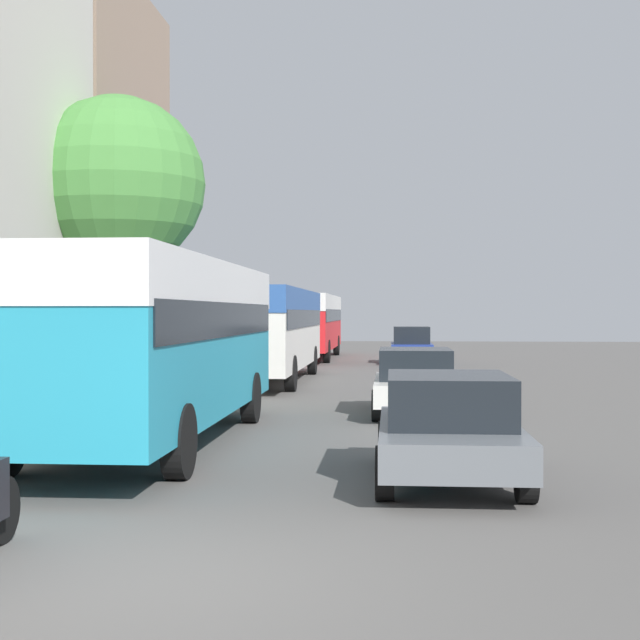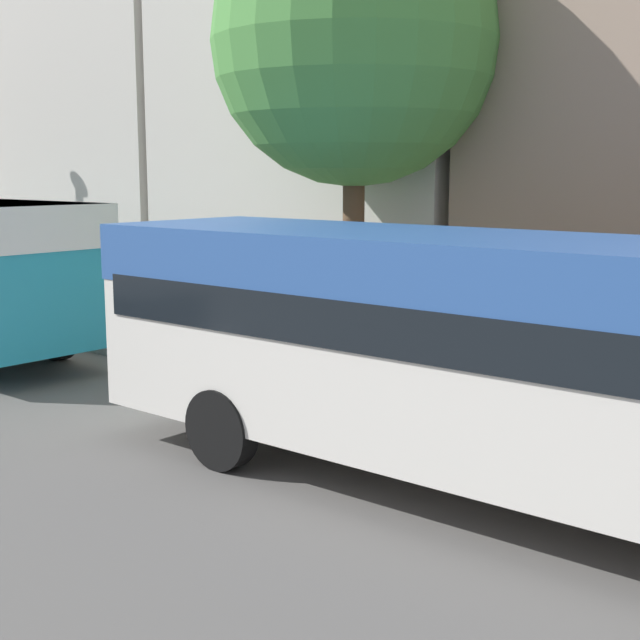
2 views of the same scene
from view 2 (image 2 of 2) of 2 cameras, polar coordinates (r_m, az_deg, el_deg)
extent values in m
cube|color=#BCAD93|center=(29.95, -19.82, 13.75)|extent=(5.39, 6.27, 12.11)
cube|color=beige|center=(24.59, -10.36, 11.37)|extent=(6.35, 6.25, 8.85)
cube|color=beige|center=(19.84, 3.15, 18.10)|extent=(6.16, 7.36, 13.07)
cylinder|color=black|center=(17.70, -16.49, -0.88)|extent=(0.28, 1.00, 1.00)
cube|color=silver|center=(9.57, 12.96, -2.08)|extent=(2.53, 10.89, 2.40)
cube|color=#2D569E|center=(9.44, 13.15, 2.92)|extent=(2.55, 10.94, 0.72)
cube|color=black|center=(9.52, 13.03, -0.31)|extent=(2.58, 10.45, 0.53)
cylinder|color=black|center=(12.58, 1.35, -4.66)|extent=(0.28, 1.00, 1.00)
cylinder|color=black|center=(10.92, -6.32, -6.94)|extent=(0.28, 1.00, 1.00)
cylinder|color=brown|center=(14.80, 2.14, 3.47)|extent=(0.36, 0.36, 3.74)
sphere|color=#47893D|center=(14.85, 2.23, 17.37)|extent=(4.59, 4.59, 4.59)
camera|label=1|loc=(32.35, -42.41, 4.62)|focal=50.00mm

